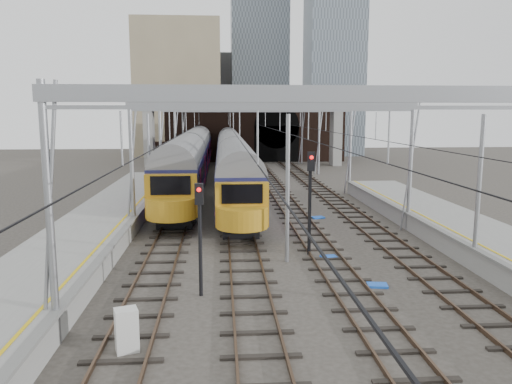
{
  "coord_description": "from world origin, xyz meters",
  "views": [
    {
      "loc": [
        -3.11,
        -20.89,
        7.04
      ],
      "look_at": [
        -1.04,
        8.26,
        2.4
      ],
      "focal_mm": 35.0,
      "sensor_mm": 36.0,
      "label": 1
    }
  ],
  "objects": [
    {
      "name": "platform_left",
      "position": [
        -10.18,
        2.5,
        0.55
      ],
      "size": [
        4.32,
        55.0,
        1.12
      ],
      "color": "gray",
      "rests_on": "ground"
    },
    {
      "name": "equip_cover_a",
      "position": [
        2.14,
        2.48,
        0.05
      ],
      "size": [
        0.84,
        0.65,
        0.09
      ],
      "primitive_type": "cube",
      "rotation": [
        0.0,
        0.0,
        0.14
      ],
      "color": "blue",
      "rests_on": "ground"
    },
    {
      "name": "ground",
      "position": [
        0.0,
        0.0,
        0.0
      ],
      "size": [
        160.0,
        160.0,
        0.0
      ],
      "primitive_type": "plane",
      "color": "#38332D",
      "rests_on": "ground"
    },
    {
      "name": "overhead_line",
      "position": [
        0.0,
        21.49,
        6.57
      ],
      "size": [
        16.8,
        80.0,
        8.0
      ],
      "color": "gray",
      "rests_on": "ground"
    },
    {
      "name": "tracks",
      "position": [
        0.0,
        15.0,
        0.02
      ],
      "size": [
        14.4,
        80.0,
        0.22
      ],
      "color": "#4C3828",
      "rests_on": "ground"
    },
    {
      "name": "signal_near_left",
      "position": [
        -3.93,
        -2.28,
        2.84
      ],
      "size": [
        0.34,
        0.45,
        4.45
      ],
      "rotation": [
        0.0,
        0.0,
        -0.14
      ],
      "color": "black",
      "rests_on": "ground"
    },
    {
      "name": "equip_cover_b",
      "position": [
        3.42,
        11.76,
        0.05
      ],
      "size": [
        0.94,
        0.77,
        0.1
      ],
      "primitive_type": "cube",
      "rotation": [
        0.0,
        0.0,
        0.26
      ],
      "color": "blue",
      "rests_on": "ground"
    },
    {
      "name": "train_second",
      "position": [
        -6.0,
        34.7,
        2.68
      ],
      "size": [
        3.12,
        53.97,
        5.25
      ],
      "color": "black",
      "rests_on": "ground"
    },
    {
      "name": "overbridge",
      "position": [
        0.0,
        46.0,
        7.27
      ],
      "size": [
        28.0,
        3.0,
        9.25
      ],
      "color": "gray",
      "rests_on": "ground"
    },
    {
      "name": "relay_cabinet",
      "position": [
        -5.96,
        -6.66,
        0.66
      ],
      "size": [
        0.8,
        0.73,
        1.31
      ],
      "primitive_type": "cube",
      "rotation": [
        0.0,
        0.0,
        0.32
      ],
      "color": "silver",
      "rests_on": "ground"
    },
    {
      "name": "city_skyline",
      "position": [
        2.73,
        70.48,
        17.09
      ],
      "size": [
        37.5,
        27.5,
        60.0
      ],
      "color": "tan",
      "rests_on": "ground"
    },
    {
      "name": "signal_near_centre",
      "position": [
        1.28,
        3.12,
        3.24
      ],
      "size": [
        0.39,
        0.48,
        5.18
      ],
      "rotation": [
        0.0,
        0.0,
        -0.19
      ],
      "color": "black",
      "rests_on": "ground"
    },
    {
      "name": "retaining_wall",
      "position": [
        1.4,
        51.93,
        4.33
      ],
      "size": [
        28.0,
        2.75,
        9.0
      ],
      "color": "black",
      "rests_on": "ground"
    },
    {
      "name": "equip_cover_c",
      "position": [
        3.26,
        -1.69,
        0.05
      ],
      "size": [
        0.89,
        0.7,
        0.1
      ],
      "primitive_type": "cube",
      "rotation": [
        0.0,
        0.0,
        -0.16
      ],
      "color": "blue",
      "rests_on": "ground"
    },
    {
      "name": "train_main",
      "position": [
        -2.0,
        39.14,
        2.58
      ],
      "size": [
        2.95,
        68.19,
        5.03
      ],
      "color": "black",
      "rests_on": "ground"
    }
  ]
}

